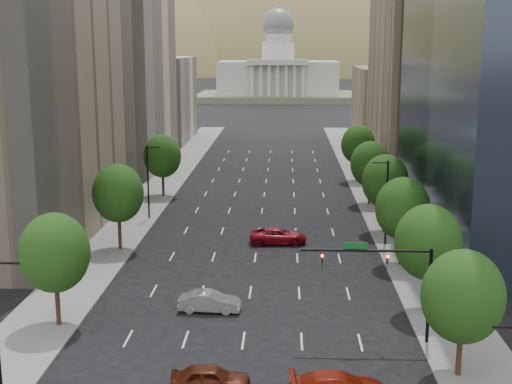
# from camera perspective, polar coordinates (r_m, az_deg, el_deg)

# --- Properties ---
(sidewalk_left) EXTENTS (6.00, 200.00, 0.15)m
(sidewalk_left) POSITION_cam_1_polar(r_m,az_deg,el_deg) (81.72, -10.69, -2.98)
(sidewalk_left) COLOR slate
(sidewalk_left) RESTS_ON ground
(sidewalk_right) EXTENTS (6.00, 200.00, 0.15)m
(sidewalk_right) POSITION_cam_1_polar(r_m,az_deg,el_deg) (80.63, 11.34, -3.21)
(sidewalk_right) COLOR slate
(sidewalk_right) RESTS_ON ground
(midrise_cream_left) EXTENTS (14.00, 30.00, 35.00)m
(midrise_cream_left) POSITION_cam_1_polar(r_m,az_deg,el_deg) (123.13, -10.86, 10.17)
(midrise_cream_left) COLOR beige
(midrise_cream_left) RESTS_ON ground
(filler_left) EXTENTS (14.00, 26.00, 18.00)m
(filler_left) POSITION_cam_1_polar(r_m,az_deg,el_deg) (155.86, -7.98, 7.46)
(filler_left) COLOR beige
(filler_left) RESTS_ON ground
(parking_tan_right) EXTENTS (14.00, 30.00, 30.00)m
(parking_tan_right) POSITION_cam_1_polar(r_m,az_deg,el_deg) (119.11, 13.26, 8.82)
(parking_tan_right) COLOR #8C7759
(parking_tan_right) RESTS_ON ground
(filler_right) EXTENTS (14.00, 26.00, 16.00)m
(filler_right) POSITION_cam_1_polar(r_m,az_deg,el_deg) (152.06, 10.83, 6.88)
(filler_right) COLOR #8C7759
(filler_right) RESTS_ON ground
(tree_right_0) EXTENTS (5.20, 5.20, 8.39)m
(tree_right_0) POSITION_cam_1_polar(r_m,az_deg,el_deg) (46.00, 16.42, -8.14)
(tree_right_0) COLOR #382316
(tree_right_0) RESTS_ON ground
(tree_right_1) EXTENTS (5.20, 5.20, 8.75)m
(tree_right_1) POSITION_cam_1_polar(r_m,az_deg,el_deg) (56.10, 13.78, -3.98)
(tree_right_1) COLOR #382316
(tree_right_1) RESTS_ON ground
(tree_right_2) EXTENTS (5.20, 5.20, 8.61)m
(tree_right_2) POSITION_cam_1_polar(r_m,az_deg,el_deg) (67.57, 11.82, -1.32)
(tree_right_2) COLOR #382316
(tree_right_2) RESTS_ON ground
(tree_right_3) EXTENTS (5.20, 5.20, 8.89)m
(tree_right_3) POSITION_cam_1_polar(r_m,az_deg,el_deg) (79.11, 10.44, 0.86)
(tree_right_3) COLOR #382316
(tree_right_3) RESTS_ON ground
(tree_right_4) EXTENTS (5.20, 5.20, 8.46)m
(tree_right_4) POSITION_cam_1_polar(r_m,az_deg,el_deg) (92.84, 9.25, 2.26)
(tree_right_4) COLOR #382316
(tree_right_4) RESTS_ON ground
(tree_right_5) EXTENTS (5.20, 5.20, 8.75)m
(tree_right_5) POSITION_cam_1_polar(r_m,az_deg,el_deg) (108.52, 8.28, 3.82)
(tree_right_5) COLOR #382316
(tree_right_5) RESTS_ON ground
(tree_left_0) EXTENTS (5.20, 5.20, 8.75)m
(tree_left_0) POSITION_cam_1_polar(r_m,az_deg,el_deg) (53.86, -16.02, -4.77)
(tree_left_0) COLOR #382316
(tree_left_0) RESTS_ON ground
(tree_left_1) EXTENTS (5.20, 5.20, 8.97)m
(tree_left_1) POSITION_cam_1_polar(r_m,az_deg,el_deg) (72.46, -11.12, -0.11)
(tree_left_1) COLOR #382316
(tree_left_1) RESTS_ON ground
(tree_left_2) EXTENTS (5.20, 5.20, 8.68)m
(tree_left_2) POSITION_cam_1_polar(r_m,az_deg,el_deg) (97.56, -7.60, 2.90)
(tree_left_2) COLOR #382316
(tree_left_2) RESTS_ON ground
(streetlight_rn) EXTENTS (1.70, 0.20, 9.00)m
(streetlight_rn) POSITION_cam_1_polar(r_m,az_deg,el_deg) (74.39, 10.50, -0.66)
(streetlight_rn) COLOR black
(streetlight_rn) RESTS_ON ground
(streetlight_ln) EXTENTS (1.70, 0.20, 9.00)m
(streetlight_ln) POSITION_cam_1_polar(r_m,az_deg,el_deg) (85.01, -8.71, 0.97)
(streetlight_ln) COLOR black
(streetlight_ln) RESTS_ON ground
(traffic_signal) EXTENTS (9.12, 0.40, 7.38)m
(traffic_signal) POSITION_cam_1_polar(r_m,az_deg,el_deg) (50.01, 11.16, -6.50)
(traffic_signal) COLOR black
(traffic_signal) RESTS_ON ground
(capitol) EXTENTS (60.00, 40.00, 35.20)m
(capitol) POSITION_cam_1_polar(r_m,az_deg,el_deg) (266.89, 1.80, 9.28)
(capitol) COLOR #596647
(capitol) RESTS_ON ground
(foothills) EXTENTS (720.00, 413.00, 263.00)m
(foothills) POSITION_cam_1_polar(r_m,az_deg,el_deg) (619.88, 5.36, 6.43)
(foothills) COLOR olive
(foothills) RESTS_ON ground
(car_maroon) EXTENTS (4.99, 2.24, 1.67)m
(car_maroon) POSITION_cam_1_polar(r_m,az_deg,el_deg) (44.31, -3.72, -14.86)
(car_maroon) COLOR #47180B
(car_maroon) RESTS_ON ground
(car_silver) EXTENTS (5.00, 1.94, 1.63)m
(car_silver) POSITION_cam_1_polar(r_m,az_deg,el_deg) (56.37, -3.78, -8.86)
(car_silver) COLOR #959499
(car_silver) RESTS_ON ground
(car_red_far) EXTENTS (6.18, 3.12, 1.68)m
(car_red_far) POSITION_cam_1_polar(r_m,az_deg,el_deg) (74.73, 1.81, -3.57)
(car_red_far) COLOR maroon
(car_red_far) RESTS_ON ground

